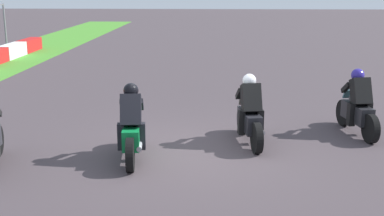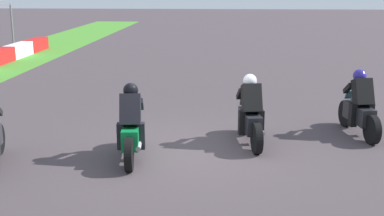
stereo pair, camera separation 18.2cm
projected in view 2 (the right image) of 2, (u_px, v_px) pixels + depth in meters
The scene contains 4 objects.
ground_plane at pixel (191, 152), 10.41m from camera, with size 120.00×120.00×0.00m, color #453B3F.
rider_lane_a at pixel (359, 108), 11.44m from camera, with size 2.03×0.61×1.51m.
rider_lane_b at pixel (250, 115), 10.83m from camera, with size 2.04×0.60×1.51m.
rider_lane_c at pixel (131, 128), 9.87m from camera, with size 2.04×0.57×1.51m.
Camera 2 is at (-9.86, -0.67, 3.39)m, focal length 46.94 mm.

